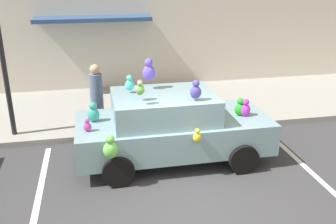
{
  "coord_description": "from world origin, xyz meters",
  "views": [
    {
      "loc": [
        -1.6,
        -5.71,
        4.06
      ],
      "look_at": [
        0.04,
        2.32,
        0.9
      ],
      "focal_mm": 40.35,
      "sensor_mm": 36.0,
      "label": 1
    }
  ],
  "objects_px": {
    "plush_covered_car": "(171,126)",
    "teddy_bear_on_sidewalk": "(138,112)",
    "street_lamp_post": "(0,42)",
    "pedestrian_near_shopfront": "(97,98)"
  },
  "relations": [
    {
      "from": "teddy_bear_on_sidewalk",
      "to": "pedestrian_near_shopfront",
      "type": "xyz_separation_m",
      "value": [
        -1.04,
        -0.11,
        0.49
      ]
    },
    {
      "from": "plush_covered_car",
      "to": "teddy_bear_on_sidewalk",
      "type": "relative_size",
      "value": 6.47
    },
    {
      "from": "pedestrian_near_shopfront",
      "to": "street_lamp_post",
      "type": "bearing_deg",
      "value": -178.49
    },
    {
      "from": "plush_covered_car",
      "to": "street_lamp_post",
      "type": "distance_m",
      "value": 4.36
    },
    {
      "from": "teddy_bear_on_sidewalk",
      "to": "street_lamp_post",
      "type": "relative_size",
      "value": 0.17
    },
    {
      "from": "teddy_bear_on_sidewalk",
      "to": "plush_covered_car",
      "type": "bearing_deg",
      "value": -75.71
    },
    {
      "from": "plush_covered_car",
      "to": "teddy_bear_on_sidewalk",
      "type": "xyz_separation_m",
      "value": [
        -0.5,
        1.95,
        -0.35
      ]
    },
    {
      "from": "plush_covered_car",
      "to": "pedestrian_near_shopfront",
      "type": "relative_size",
      "value": 2.51
    },
    {
      "from": "plush_covered_car",
      "to": "street_lamp_post",
      "type": "xyz_separation_m",
      "value": [
        -3.62,
        1.79,
        1.65
      ]
    },
    {
      "from": "plush_covered_car",
      "to": "pedestrian_near_shopfront",
      "type": "height_order",
      "value": "plush_covered_car"
    }
  ]
}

